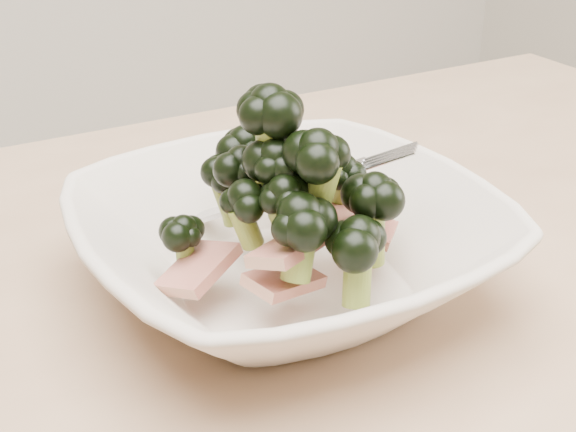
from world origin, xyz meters
The scene contains 1 object.
broccoli_dish centered at (0.08, 0.08, 0.79)m, with size 0.25×0.25×0.14m.
Camera 1 is at (-0.12, -0.29, 1.02)m, focal length 50.00 mm.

